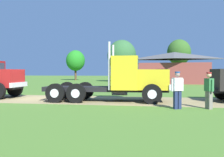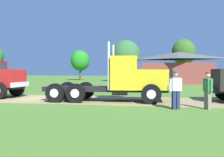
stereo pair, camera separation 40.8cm
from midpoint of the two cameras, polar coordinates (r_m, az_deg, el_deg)
name	(u,v)px [view 2 (the right image)]	position (r m, az deg, el deg)	size (l,w,h in m)	color
ground_plane	(35,99)	(18.49, -15.81, -4.22)	(200.00, 200.00, 0.00)	#4C762A
dirt_track	(35,99)	(18.49, -15.81, -4.21)	(120.00, 5.12, 0.01)	#948254
truck_foreground_white	(125,80)	(16.08, 3.48, -0.41)	(7.82, 3.03, 3.56)	black
visitor_standing_near	(208,89)	(13.54, 20.91, -2.14)	(0.42, 0.58, 1.79)	#33723F
visitor_walking_mid	(176,88)	(13.08, 14.56, -2.10)	(0.60, 0.43, 1.83)	silver
shed_building	(178,68)	(41.59, 14.52, 2.17)	(11.39, 6.85, 4.85)	brown
tree_mid	(80,61)	(57.24, -6.73, 3.86)	(4.05, 4.05, 6.44)	#513823
tree_right	(126,56)	(47.56, 3.30, 4.95)	(5.21, 5.21, 7.57)	#513823
tree_far_right	(184,52)	(51.35, 15.54, 5.51)	(4.43, 4.43, 7.93)	#513823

